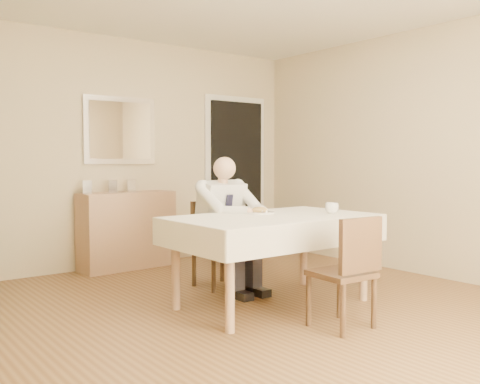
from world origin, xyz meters
TOP-DOWN VIEW (x-y plane):
  - room at (0.00, 0.00)m, footprint 5.00×5.02m
  - doorway at (1.55, 2.46)m, footprint 0.96×0.07m
  - mirror at (-0.09, 2.47)m, footprint 0.86×0.04m
  - dining_table at (0.21, 0.17)m, footprint 1.72×1.02m
  - chair_far at (0.21, 1.04)m, footprint 0.41×0.41m
  - chair_near at (0.21, -0.66)m, footprint 0.41×0.41m
  - seated_man at (0.21, 0.76)m, footprint 0.48×0.72m
  - plate at (0.23, 0.38)m, footprint 0.26×0.26m
  - food at (0.23, 0.38)m, footprint 0.14×0.14m
  - knife at (0.27, 0.32)m, footprint 0.01×0.13m
  - fork at (0.19, 0.32)m, footprint 0.01×0.13m
  - coffee_mug at (0.74, 0.00)m, footprint 0.13×0.13m
  - sideboard at (-0.09, 2.32)m, footprint 1.09×0.42m
  - photo_frame_left at (-0.54, 2.34)m, footprint 0.10×0.02m
  - photo_frame_center at (-0.25, 2.33)m, footprint 0.10×0.02m
  - photo_frame_right at (-0.01, 2.36)m, footprint 0.10×0.02m

SIDE VIEW (x-z plane):
  - sideboard at x=-0.09m, z-range 0.00..0.86m
  - chair_near at x=0.21m, z-range 0.05..0.86m
  - chair_far at x=0.21m, z-range 0.05..0.87m
  - dining_table at x=0.21m, z-range 0.29..1.04m
  - seated_man at x=0.21m, z-range 0.07..1.31m
  - plate at x=0.23m, z-range 0.75..0.77m
  - knife at x=0.27m, z-range 0.77..0.78m
  - fork at x=0.19m, z-range 0.77..0.78m
  - food at x=0.23m, z-range 0.76..0.81m
  - coffee_mug at x=0.74m, z-range 0.75..0.85m
  - photo_frame_left at x=-0.54m, z-range 0.86..1.00m
  - photo_frame_center at x=-0.25m, z-range 0.86..1.00m
  - photo_frame_right at x=-0.01m, z-range 0.86..1.00m
  - doorway at x=1.55m, z-range -0.05..2.05m
  - room at x=0.00m, z-range 0.00..2.60m
  - mirror at x=-0.09m, z-range 1.17..1.93m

